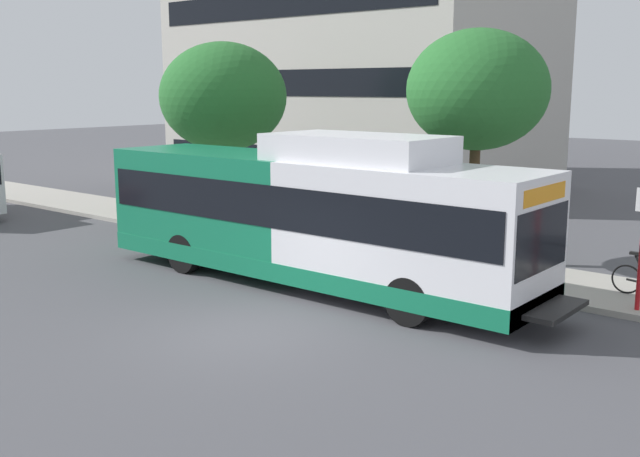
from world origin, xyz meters
TOP-DOWN VIEW (x-y plane):
  - ground_plane at (0.00, 8.00)m, footprint 120.00×120.00m
  - sidewalk_curb at (7.00, 6.00)m, footprint 3.00×56.00m
  - transit_bus at (3.51, 1.31)m, footprint 2.58×12.25m
  - street_tree_near_stop at (7.98, -0.61)m, footprint 3.68×3.68m
  - street_tree_mid_block at (7.73, 8.66)m, footprint 4.25×4.25m

SIDE VIEW (x-z plane):
  - ground_plane at x=0.00m, z-range 0.00..0.00m
  - sidewalk_curb at x=7.00m, z-range 0.00..0.14m
  - transit_bus at x=3.51m, z-range -0.12..3.53m
  - street_tree_mid_block at x=7.73m, z-range 1.34..7.39m
  - street_tree_near_stop at x=7.98m, z-range 1.58..7.62m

